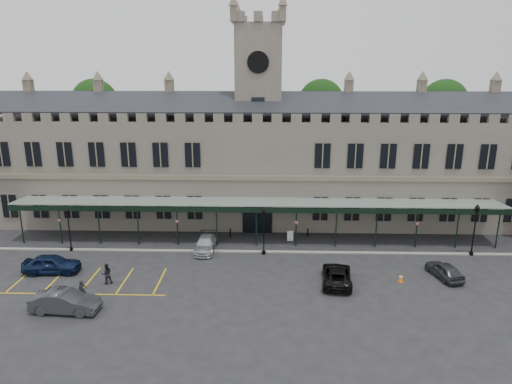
{
  "coord_description": "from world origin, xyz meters",
  "views": [
    {
      "loc": [
        1.19,
        -35.97,
        17.77
      ],
      "look_at": [
        0.0,
        6.0,
        6.0
      ],
      "focal_mm": 32.0,
      "sensor_mm": 36.0,
      "label": 1
    }
  ],
  "objects_px": {
    "car_taxi": "(205,244)",
    "lamp_post_left": "(69,225)",
    "traffic_cone": "(401,278)",
    "car_van": "(337,275)",
    "clock_tower": "(259,107)",
    "car_left_a": "(52,264)",
    "station_building": "(258,165)",
    "lamp_post_mid": "(264,226)",
    "person_b": "(107,274)",
    "car_left_b": "(65,302)",
    "sign_board": "(290,236)",
    "car_right_a": "(444,270)",
    "lamp_post_right": "(475,225)",
    "person_a": "(82,291)"
  },
  "relations": [
    {
      "from": "station_building",
      "to": "lamp_post_right",
      "type": "xyz_separation_m",
      "value": [
        20.83,
        -10.52,
        -3.41
      ]
    },
    {
      "from": "clock_tower",
      "to": "car_left_b",
      "type": "distance_m",
      "value": 28.79
    },
    {
      "from": "traffic_cone",
      "to": "lamp_post_mid",
      "type": "bearing_deg",
      "value": 154.57
    },
    {
      "from": "car_right_a",
      "to": "car_left_b",
      "type": "bearing_deg",
      "value": -1.61
    },
    {
      "from": "car_left_b",
      "to": "lamp_post_right",
      "type": "bearing_deg",
      "value": -68.18
    },
    {
      "from": "lamp_post_left",
      "to": "person_a",
      "type": "height_order",
      "value": "lamp_post_left"
    },
    {
      "from": "station_building",
      "to": "person_b",
      "type": "height_order",
      "value": "station_building"
    },
    {
      "from": "sign_board",
      "to": "car_taxi",
      "type": "xyz_separation_m",
      "value": [
        -8.5,
        -2.82,
        0.15
      ]
    },
    {
      "from": "station_building",
      "to": "car_left_b",
      "type": "relative_size",
      "value": 11.87
    },
    {
      "from": "lamp_post_left",
      "to": "lamp_post_right",
      "type": "xyz_separation_m",
      "value": [
        39.11,
        -0.01,
        0.41
      ]
    },
    {
      "from": "clock_tower",
      "to": "traffic_cone",
      "type": "distance_m",
      "value": 24.28
    },
    {
      "from": "car_left_a",
      "to": "car_van",
      "type": "relative_size",
      "value": 0.96
    },
    {
      "from": "car_van",
      "to": "person_b",
      "type": "xyz_separation_m",
      "value": [
        -19.3,
        -0.69,
        0.19
      ]
    },
    {
      "from": "sign_board",
      "to": "car_taxi",
      "type": "relative_size",
      "value": 0.23
    },
    {
      "from": "sign_board",
      "to": "car_left_b",
      "type": "height_order",
      "value": "car_left_b"
    },
    {
      "from": "lamp_post_left",
      "to": "lamp_post_right",
      "type": "height_order",
      "value": "lamp_post_right"
    },
    {
      "from": "lamp_post_left",
      "to": "station_building",
      "type": "bearing_deg",
      "value": 29.92
    },
    {
      "from": "clock_tower",
      "to": "person_b",
      "type": "height_order",
      "value": "clock_tower"
    },
    {
      "from": "car_taxi",
      "to": "car_van",
      "type": "xyz_separation_m",
      "value": [
        12.0,
        -6.6,
        0.03
      ]
    },
    {
      "from": "person_b",
      "to": "car_left_b",
      "type": "bearing_deg",
      "value": 43.98
    },
    {
      "from": "car_left_a",
      "to": "car_taxi",
      "type": "height_order",
      "value": "car_left_a"
    },
    {
      "from": "car_taxi",
      "to": "lamp_post_right",
      "type": "bearing_deg",
      "value": -0.91
    },
    {
      "from": "traffic_cone",
      "to": "car_van",
      "type": "distance_m",
      "value": 5.47
    },
    {
      "from": "station_building",
      "to": "car_right_a",
      "type": "height_order",
      "value": "station_building"
    },
    {
      "from": "traffic_cone",
      "to": "car_van",
      "type": "bearing_deg",
      "value": -176.65
    },
    {
      "from": "traffic_cone",
      "to": "car_right_a",
      "type": "height_order",
      "value": "car_right_a"
    },
    {
      "from": "car_taxi",
      "to": "lamp_post_left",
      "type": "bearing_deg",
      "value": -178.28
    },
    {
      "from": "clock_tower",
      "to": "person_b",
      "type": "xyz_separation_m",
      "value": [
        -12.3,
        -17.48,
        -12.22
      ]
    },
    {
      "from": "car_taxi",
      "to": "person_b",
      "type": "height_order",
      "value": "person_b"
    },
    {
      "from": "station_building",
      "to": "traffic_cone",
      "type": "relative_size",
      "value": 84.74
    },
    {
      "from": "traffic_cone",
      "to": "sign_board",
      "type": "bearing_deg",
      "value": 134.55
    },
    {
      "from": "clock_tower",
      "to": "person_a",
      "type": "relative_size",
      "value": 14.86
    },
    {
      "from": "lamp_post_right",
      "to": "person_b",
      "type": "xyz_separation_m",
      "value": [
        -33.13,
        -6.87,
        -2.16
      ]
    },
    {
      "from": "car_left_a",
      "to": "car_van",
      "type": "distance_m",
      "value": 24.89
    },
    {
      "from": "person_b",
      "to": "car_right_a",
      "type": "bearing_deg",
      "value": 156.21
    },
    {
      "from": "car_right_a",
      "to": "station_building",
      "type": "bearing_deg",
      "value": -57.05
    },
    {
      "from": "lamp_post_left",
      "to": "lamp_post_mid",
      "type": "bearing_deg",
      "value": -0.98
    },
    {
      "from": "lamp_post_left",
      "to": "person_b",
      "type": "xyz_separation_m",
      "value": [
        5.98,
        -6.88,
        -1.75
      ]
    },
    {
      "from": "lamp_post_left",
      "to": "clock_tower",
      "type": "bearing_deg",
      "value": 30.12
    },
    {
      "from": "car_taxi",
      "to": "car_van",
      "type": "height_order",
      "value": "car_van"
    },
    {
      "from": "lamp_post_left",
      "to": "lamp_post_mid",
      "type": "distance_m",
      "value": 19.06
    },
    {
      "from": "station_building",
      "to": "traffic_cone",
      "type": "xyz_separation_m",
      "value": [
        12.45,
        -16.39,
        -6.12
      ]
    },
    {
      "from": "lamp_post_mid",
      "to": "car_left_b",
      "type": "relative_size",
      "value": 0.95
    },
    {
      "from": "lamp_post_right",
      "to": "person_a",
      "type": "relative_size",
      "value": 3.09
    },
    {
      "from": "car_left_b",
      "to": "person_b",
      "type": "height_order",
      "value": "person_b"
    },
    {
      "from": "station_building",
      "to": "lamp_post_mid",
      "type": "xyz_separation_m",
      "value": [
        0.78,
        -10.84,
        -3.61
      ]
    },
    {
      "from": "clock_tower",
      "to": "car_left_a",
      "type": "distance_m",
      "value": 26.68
    },
    {
      "from": "lamp_post_left",
      "to": "sign_board",
      "type": "height_order",
      "value": "lamp_post_left"
    },
    {
      "from": "car_left_b",
      "to": "clock_tower",
      "type": "bearing_deg",
      "value": -28.53
    },
    {
      "from": "clock_tower",
      "to": "car_left_a",
      "type": "relative_size",
      "value": 5.08
    }
  ]
}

